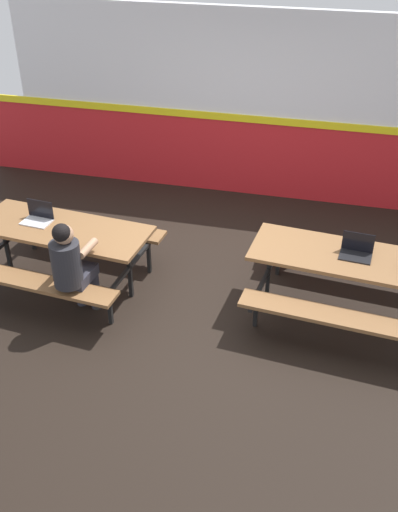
{
  "coord_description": "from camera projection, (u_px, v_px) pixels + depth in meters",
  "views": [
    {
      "loc": [
        1.29,
        -5.23,
        4.03
      ],
      "look_at": [
        0.0,
        -0.01,
        0.55
      ],
      "focal_mm": 41.8,
      "sensor_mm": 36.0,
      "label": 1
    }
  ],
  "objects": [
    {
      "name": "backpack_dark",
      "position": [
        282.0,
        246.0,
        7.2
      ],
      "size": [
        0.3,
        0.22,
        0.44
      ],
      "color": "maroon",
      "rests_on": "ground"
    },
    {
      "name": "accent_backdrop",
      "position": [
        246.0,
        110.0,
        8.24
      ],
      "size": [
        8.0,
        0.14,
        2.6
      ],
      "color": "red",
      "rests_on": "ground"
    },
    {
      "name": "laptop_dark",
      "position": [
        356.0,
        251.0,
        6.04
      ],
      "size": [
        0.34,
        0.25,
        0.22
      ],
      "color": "black",
      "rests_on": "picnic_table_right"
    },
    {
      "name": "laptop_silver",
      "position": [
        38.0,
        217.0,
        6.63
      ],
      "size": [
        0.34,
        0.25,
        0.22
      ],
      "color": "silver",
      "rests_on": "picnic_table_left"
    },
    {
      "name": "picnic_table_right",
      "position": [
        345.0,
        269.0,
        6.14
      ],
      "size": [
        2.01,
        1.72,
        0.74
      ],
      "color": "brown",
      "rests_on": "ground"
    },
    {
      "name": "student_nearer",
      "position": [
        71.0,
        263.0,
        5.99
      ],
      "size": [
        0.39,
        0.54,
        1.21
      ],
      "color": "#2D2D38",
      "rests_on": "ground"
    },
    {
      "name": "ground_plane",
      "position": [
        199.0,
        297.0,
        6.72
      ],
      "size": [
        10.0,
        10.0,
        0.02
      ],
      "primitive_type": "cube",
      "color": "black"
    },
    {
      "name": "picnic_table_left",
      "position": [
        64.0,
        240.0,
        6.63
      ],
      "size": [
        2.01,
        1.72,
        0.74
      ],
      "color": "brown",
      "rests_on": "ground"
    }
  ]
}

